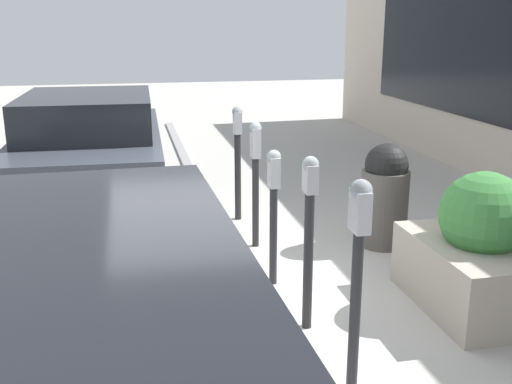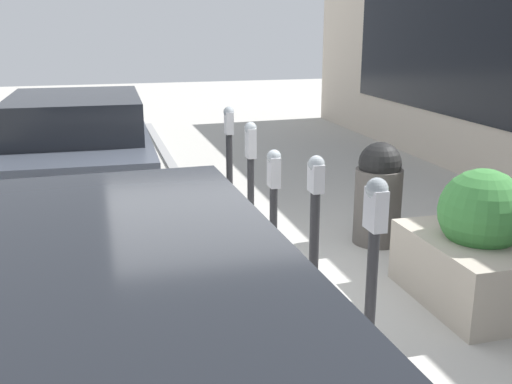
{
  "view_description": "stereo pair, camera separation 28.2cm",
  "coord_description": "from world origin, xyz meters",
  "px_view_note": "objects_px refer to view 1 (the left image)",
  "views": [
    {
      "loc": [
        -5.17,
        1.03,
        2.41
      ],
      "look_at": [
        0.0,
        -0.08,
        0.9
      ],
      "focal_mm": 42.0,
      "sensor_mm": 36.0,
      "label": 1
    },
    {
      "loc": [
        -5.11,
        1.3,
        2.41
      ],
      "look_at": [
        0.0,
        -0.08,
        0.9
      ],
      "focal_mm": 42.0,
      "sensor_mm": 36.0,
      "label": 2
    }
  ],
  "objects_px": {
    "parking_meter_fourth": "(256,167)",
    "parking_meter_nearest": "(358,262)",
    "parked_car_middle": "(91,147)",
    "parking_meter_middle": "(274,198)",
    "planter_box": "(479,254)",
    "trash_bin": "(385,195)",
    "parking_meter_second": "(309,225)",
    "parking_meter_farthest": "(238,151)"
  },
  "relations": [
    {
      "from": "parking_meter_middle",
      "to": "planter_box",
      "type": "height_order",
      "value": "parking_meter_middle"
    },
    {
      "from": "parked_car_middle",
      "to": "trash_bin",
      "type": "bearing_deg",
      "value": -122.41
    },
    {
      "from": "parking_meter_second",
      "to": "parked_car_middle",
      "type": "xyz_separation_m",
      "value": [
        3.8,
        1.85,
        -0.07
      ]
    },
    {
      "from": "planter_box",
      "to": "trash_bin",
      "type": "bearing_deg",
      "value": 6.65
    },
    {
      "from": "parking_meter_second",
      "to": "planter_box",
      "type": "xyz_separation_m",
      "value": [
        0.06,
        -1.56,
        -0.4
      ]
    },
    {
      "from": "planter_box",
      "to": "parked_car_middle",
      "type": "height_order",
      "value": "parked_car_middle"
    },
    {
      "from": "parking_meter_middle",
      "to": "parking_meter_farthest",
      "type": "xyz_separation_m",
      "value": [
        1.98,
        -0.02,
        0.03
      ]
    },
    {
      "from": "trash_bin",
      "to": "parking_meter_fourth",
      "type": "bearing_deg",
      "value": 79.64
    },
    {
      "from": "parking_meter_fourth",
      "to": "parking_meter_farthest",
      "type": "relative_size",
      "value": 0.98
    },
    {
      "from": "planter_box",
      "to": "parking_meter_nearest",
      "type": "bearing_deg",
      "value": 125.27
    },
    {
      "from": "parking_meter_farthest",
      "to": "parking_meter_nearest",
      "type": "bearing_deg",
      "value": -179.58
    },
    {
      "from": "parking_meter_middle",
      "to": "parking_meter_fourth",
      "type": "height_order",
      "value": "parking_meter_fourth"
    },
    {
      "from": "parking_meter_second",
      "to": "parking_meter_farthest",
      "type": "distance_m",
      "value": 2.87
    },
    {
      "from": "parked_car_middle",
      "to": "parking_meter_middle",
      "type": "bearing_deg",
      "value": -147.15
    },
    {
      "from": "parking_meter_middle",
      "to": "parking_meter_farthest",
      "type": "distance_m",
      "value": 1.98
    },
    {
      "from": "parking_meter_fourth",
      "to": "parking_meter_middle",
      "type": "bearing_deg",
      "value": 177.51
    },
    {
      "from": "parking_meter_nearest",
      "to": "trash_bin",
      "type": "height_order",
      "value": "parking_meter_nearest"
    },
    {
      "from": "trash_bin",
      "to": "parked_car_middle",
      "type": "bearing_deg",
      "value": 56.16
    },
    {
      "from": "trash_bin",
      "to": "parking_meter_nearest",
      "type": "bearing_deg",
      "value": 152.72
    },
    {
      "from": "trash_bin",
      "to": "parking_meter_second",
      "type": "bearing_deg",
      "value": 140.07
    },
    {
      "from": "parking_meter_nearest",
      "to": "parking_meter_fourth",
      "type": "xyz_separation_m",
      "value": [
        2.95,
        0.01,
        -0.1
      ]
    },
    {
      "from": "parking_meter_second",
      "to": "trash_bin",
      "type": "xyz_separation_m",
      "value": [
        1.64,
        -1.37,
        -0.31
      ]
    },
    {
      "from": "parking_meter_second",
      "to": "parking_meter_middle",
      "type": "bearing_deg",
      "value": 4.4
    },
    {
      "from": "parking_meter_nearest",
      "to": "parking_meter_fourth",
      "type": "bearing_deg",
      "value": 0.18
    },
    {
      "from": "parking_meter_middle",
      "to": "trash_bin",
      "type": "bearing_deg",
      "value": -62.49
    },
    {
      "from": "parking_meter_middle",
      "to": "parking_meter_nearest",
      "type": "bearing_deg",
      "value": -178.44
    },
    {
      "from": "planter_box",
      "to": "parked_car_middle",
      "type": "xyz_separation_m",
      "value": [
        3.74,
        3.41,
        0.33
      ]
    },
    {
      "from": "parking_meter_nearest",
      "to": "parking_meter_farthest",
      "type": "bearing_deg",
      "value": 0.42
    },
    {
      "from": "parking_meter_middle",
      "to": "planter_box",
      "type": "bearing_deg",
      "value": -117.03
    },
    {
      "from": "parking_meter_second",
      "to": "planter_box",
      "type": "height_order",
      "value": "parking_meter_second"
    },
    {
      "from": "parking_meter_fourth",
      "to": "parking_meter_nearest",
      "type": "bearing_deg",
      "value": -179.82
    },
    {
      "from": "parking_meter_nearest",
      "to": "parked_car_middle",
      "type": "xyz_separation_m",
      "value": [
        4.85,
        1.83,
        -0.18
      ]
    },
    {
      "from": "parked_car_middle",
      "to": "parking_meter_nearest",
      "type": "bearing_deg",
      "value": -157.9
    },
    {
      "from": "parking_meter_fourth",
      "to": "planter_box",
      "type": "relative_size",
      "value": 1.04
    },
    {
      "from": "parking_meter_farthest",
      "to": "parked_car_middle",
      "type": "distance_m",
      "value": 2.03
    },
    {
      "from": "parking_meter_farthest",
      "to": "trash_bin",
      "type": "height_order",
      "value": "parking_meter_farthest"
    },
    {
      "from": "parking_meter_nearest",
      "to": "parking_meter_second",
      "type": "distance_m",
      "value": 1.06
    },
    {
      "from": "parking_meter_nearest",
      "to": "parking_meter_second",
      "type": "xyz_separation_m",
      "value": [
        1.05,
        -0.02,
        -0.12
      ]
    },
    {
      "from": "parking_meter_fourth",
      "to": "parking_meter_farthest",
      "type": "height_order",
      "value": "parking_meter_farthest"
    },
    {
      "from": "parking_meter_nearest",
      "to": "parking_meter_middle",
      "type": "bearing_deg",
      "value": 1.56
    },
    {
      "from": "parking_meter_middle",
      "to": "parking_meter_fourth",
      "type": "xyz_separation_m",
      "value": [
        1.01,
        -0.04,
        0.05
      ]
    },
    {
      "from": "parking_meter_fourth",
      "to": "parking_meter_farthest",
      "type": "xyz_separation_m",
      "value": [
        0.97,
        0.02,
        -0.02
      ]
    }
  ]
}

